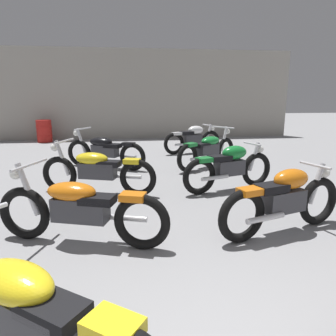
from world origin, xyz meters
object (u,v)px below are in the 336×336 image
(motorcycle_left_row_0, at_px, (27,315))
(oil_drum, at_px, (44,131))
(motorcycle_left_row_3, at_px, (104,150))
(motorcycle_right_row_2, at_px, (230,166))
(motorcycle_left_row_1, at_px, (79,208))
(motorcycle_right_row_4, at_px, (193,138))
(motorcycle_left_row_2, at_px, (97,170))
(motorcycle_right_row_3, at_px, (208,149))
(motorcycle_right_row_1, at_px, (284,199))

(motorcycle_left_row_0, distance_m, oil_drum, 11.09)
(motorcycle_left_row_3, height_order, motorcycle_right_row_2, motorcycle_left_row_3)
(motorcycle_left_row_1, xyz_separation_m, motorcycle_right_row_2, (2.48, 1.90, 0.01))
(motorcycle_left_row_3, distance_m, motorcycle_right_row_4, 3.15)
(motorcycle_right_row_2, bearing_deg, motorcycle_right_row_4, 88.07)
(motorcycle_right_row_4, relative_size, oil_drum, 2.25)
(motorcycle_left_row_0, height_order, motorcycle_right_row_2, motorcycle_left_row_0)
(motorcycle_left_row_1, relative_size, motorcycle_right_row_4, 1.10)
(oil_drum, bearing_deg, motorcycle_left_row_2, -69.43)
(oil_drum, bearing_deg, motorcycle_left_row_3, -61.79)
(motorcycle_left_row_0, bearing_deg, motorcycle_left_row_1, 88.59)
(motorcycle_left_row_0, relative_size, motorcycle_left_row_2, 0.87)
(motorcycle_left_row_0, height_order, motorcycle_right_row_4, motorcycle_left_row_0)
(motorcycle_left_row_2, xyz_separation_m, motorcycle_left_row_3, (-0.00, 2.10, 0.00))
(motorcycle_left_row_2, distance_m, motorcycle_right_row_2, 2.46)
(motorcycle_left_row_0, height_order, motorcycle_left_row_2, same)
(motorcycle_right_row_2, bearing_deg, oil_drum, 125.75)
(oil_drum, bearing_deg, motorcycle_right_row_3, -44.36)
(motorcycle_left_row_3, bearing_deg, motorcycle_right_row_1, -58.22)
(motorcycle_left_row_3, xyz_separation_m, motorcycle_right_row_4, (2.59, 1.78, 0.01))
(motorcycle_right_row_4, bearing_deg, motorcycle_right_row_2, -91.93)
(motorcycle_right_row_1, xyz_separation_m, oil_drum, (-5.15, 8.96, -0.03))
(motorcycle_left_row_0, xyz_separation_m, motorcycle_right_row_4, (2.66, 7.72, 0.01))
(motorcycle_left_row_2, distance_m, motorcycle_left_row_3, 2.10)
(motorcycle_right_row_4, bearing_deg, motorcycle_left_row_3, -145.53)
(motorcycle_left_row_1, bearing_deg, oil_drum, 106.13)
(motorcycle_left_row_2, distance_m, motorcycle_right_row_4, 4.66)
(motorcycle_right_row_1, bearing_deg, oil_drum, 119.88)
(motorcycle_left_row_1, height_order, motorcycle_left_row_2, same)
(motorcycle_right_row_3, bearing_deg, motorcycle_right_row_2, -92.86)
(motorcycle_left_row_3, bearing_deg, motorcycle_left_row_0, -90.65)
(motorcycle_left_row_0, relative_size, motorcycle_right_row_3, 1.01)
(motorcycle_left_row_3, xyz_separation_m, motorcycle_right_row_1, (2.54, -4.10, 0.01))
(motorcycle_left_row_2, bearing_deg, motorcycle_right_row_2, -1.85)
(motorcycle_left_row_1, bearing_deg, motorcycle_right_row_1, -0.42)
(motorcycle_right_row_3, bearing_deg, motorcycle_left_row_1, -123.57)
(motorcycle_left_row_1, relative_size, motorcycle_left_row_2, 1.00)
(motorcycle_right_row_2, xyz_separation_m, oil_drum, (-5.07, 7.04, -0.03))
(motorcycle_left_row_0, bearing_deg, motorcycle_right_row_4, 70.98)
(motorcycle_left_row_3, xyz_separation_m, motorcycle_right_row_2, (2.46, -2.18, 0.01))
(motorcycle_right_row_1, bearing_deg, motorcycle_right_row_4, 89.49)
(motorcycle_left_row_3, height_order, motorcycle_right_row_1, motorcycle_left_row_3)
(motorcycle_right_row_2, xyz_separation_m, motorcycle_right_row_3, (0.10, 1.99, -0.01))
(motorcycle_right_row_1, bearing_deg, motorcycle_left_row_0, -144.82)
(motorcycle_right_row_2, relative_size, motorcycle_right_row_3, 1.06)
(motorcycle_left_row_3, bearing_deg, motorcycle_left_row_2, -89.88)
(motorcycle_left_row_3, height_order, motorcycle_right_row_3, same)
(motorcycle_left_row_3, height_order, motorcycle_right_row_4, motorcycle_left_row_3)
(motorcycle_left_row_1, relative_size, motorcycle_right_row_2, 1.10)
(motorcycle_right_row_4, bearing_deg, motorcycle_right_row_1, -90.51)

